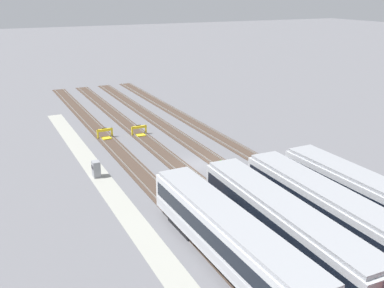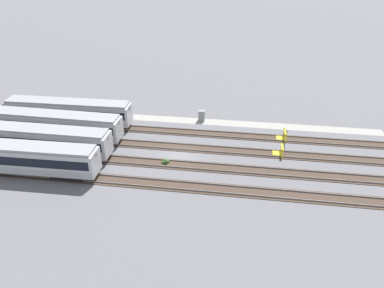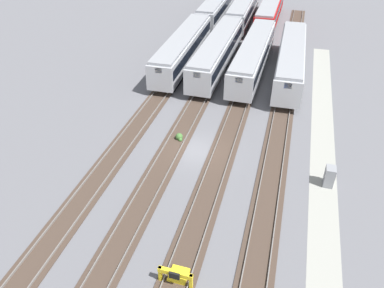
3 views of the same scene
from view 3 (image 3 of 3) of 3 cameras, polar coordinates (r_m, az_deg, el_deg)
ground_plane at (r=31.43m, az=0.79°, el=-1.06°), size 400.00×400.00×0.00m
service_walkway at (r=30.99m, az=19.33°, el=-3.99°), size 54.00×2.00×0.01m
rail_track_nearest at (r=30.74m, az=12.33°, el=-2.85°), size 90.00×2.23×0.21m
rail_track_near_inner at (r=31.04m, az=4.57°, el=-1.61°), size 90.00×2.24×0.21m
rail_track_middle at (r=31.90m, az=-2.89°, el=-0.39°), size 90.00×2.24×0.21m
rail_track_far_inner at (r=33.29m, az=-9.85°, el=0.76°), size 90.00×2.23×0.21m
subway_car_front_row_leftmost at (r=63.25m, az=7.83°, el=19.69°), size 18.02×2.98×3.70m
subway_car_front_row_left_inner at (r=45.59m, az=3.86°, el=13.81°), size 18.03×3.02×3.70m
subway_car_front_row_centre at (r=44.99m, az=9.29°, el=13.14°), size 18.06×3.21×3.70m
subway_car_front_row_right_inner at (r=44.78m, az=14.81°, el=12.33°), size 18.04×3.12×3.70m
subway_car_front_row_rightmost at (r=64.01m, az=3.82°, el=20.10°), size 18.02×2.95×3.70m
subway_car_back_row_leftmost at (r=63.03m, az=11.78°, el=19.25°), size 18.01×2.93×3.70m
subway_car_back_row_centre at (r=46.57m, az=-1.38°, el=14.34°), size 18.04×3.11×3.70m
bumper_stop_near_inner_track at (r=22.19m, az=-2.32°, el=-19.31°), size 1.36×2.00×1.22m
electrical_cabinet at (r=29.36m, az=20.21°, el=-4.66°), size 0.90×0.73×1.60m
weed_clump at (r=32.74m, az=-1.97°, el=1.10°), size 0.92×0.70×0.64m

